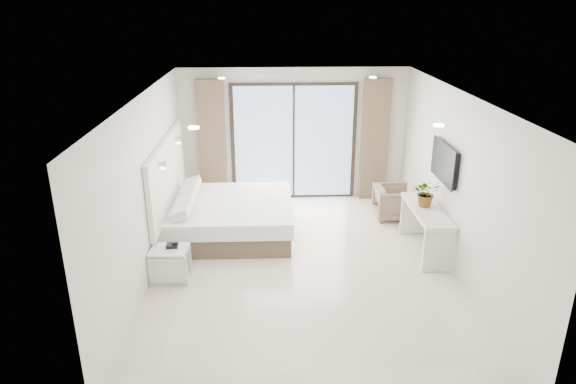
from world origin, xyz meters
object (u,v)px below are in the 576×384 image
(nightstand, at_px, (170,264))
(console_desk, at_px, (426,220))
(bed, at_px, (229,217))
(armchair, at_px, (393,201))

(nightstand, xyz_separation_m, console_desk, (4.04, 0.75, 0.31))
(bed, relative_size, armchair, 3.14)
(nightstand, relative_size, console_desk, 0.37)
(bed, height_order, armchair, bed)
(console_desk, bearing_deg, nightstand, -169.52)
(console_desk, bearing_deg, bed, 165.78)
(console_desk, height_order, armchair, console_desk)
(bed, xyz_separation_m, console_desk, (3.27, -0.83, 0.24))
(nightstand, xyz_separation_m, armchair, (3.85, 2.17, 0.09))
(armchair, bearing_deg, nightstand, 119.16)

